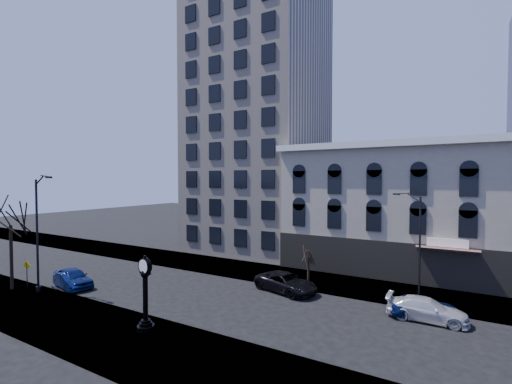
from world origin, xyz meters
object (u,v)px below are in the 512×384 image
Objects in this scene: car_near_b at (70,281)px; car_near_a at (73,278)px; street_clock at (145,296)px; warning_sign at (27,269)px; street_lamp_near at (41,202)px.

car_near_a is at bearing 35.65° from car_near_b.
warning_sign is at bearing -175.55° from street_clock.
warning_sign is at bearing 142.51° from car_near_a.
street_clock is at bearing -15.92° from warning_sign.
warning_sign is (-2.34, 0.02, -5.57)m from street_lamp_near.
warning_sign reaches higher than car_near_b.
street_lamp_near is 2.04× the size of car_near_a.
street_clock is at bearing -1.42° from street_lamp_near.
street_lamp_near is 2.39× the size of car_near_b.
car_near_b is (-11.79, 2.68, -1.49)m from street_clock.
street_lamp_near is at bearing -174.82° from car_near_a.
warning_sign is 3.56m from car_near_a.
car_near_b is at bearing 22.80° from warning_sign.
street_clock is 1.96× the size of warning_sign.
car_near_a is at bearing 28.99° from warning_sign.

